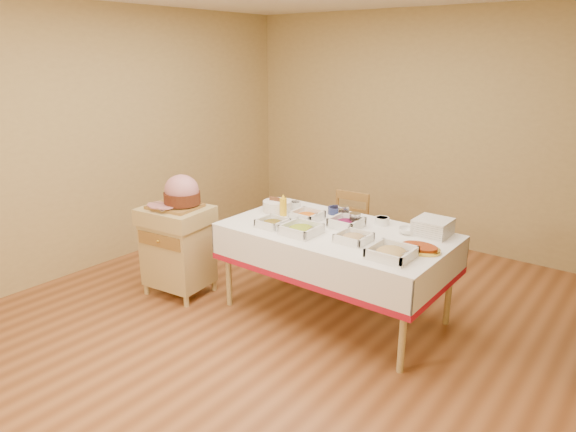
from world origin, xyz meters
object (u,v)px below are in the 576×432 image
(dining_chair, at_px, (346,235))
(brass_platter, at_px, (420,248))
(butcher_cart, at_px, (178,245))
(bread_basket, at_px, (277,206))
(preserve_jar_right, at_px, (355,221))
(preserve_jar_left, at_px, (344,213))
(plate_stack, at_px, (433,227))
(dining_table, at_px, (336,248))
(mustard_bottle, at_px, (283,206))
(ham_on_board, at_px, (181,194))

(dining_chair, distance_m, brass_platter, 1.34)
(dining_chair, xyz_separation_m, brass_platter, (1.07, -0.74, 0.34))
(butcher_cart, height_order, bread_basket, bread_basket)
(preserve_jar_right, distance_m, brass_platter, 0.67)
(preserve_jar_left, distance_m, plate_stack, 0.76)
(butcher_cart, bearing_deg, dining_table, 20.86)
(preserve_jar_left, distance_m, mustard_bottle, 0.53)
(bread_basket, height_order, plate_stack, plate_stack)
(dining_chair, xyz_separation_m, preserve_jar_right, (0.42, -0.57, 0.38))
(butcher_cart, xyz_separation_m, bread_basket, (0.66, 0.63, 0.34))
(preserve_jar_left, height_order, brass_platter, preserve_jar_left)
(preserve_jar_right, distance_m, mustard_bottle, 0.67)
(butcher_cart, relative_size, brass_platter, 2.68)
(brass_platter, bearing_deg, ham_on_board, -167.33)
(dining_chair, height_order, bread_basket, bread_basket)
(butcher_cart, distance_m, preserve_jar_left, 1.52)
(ham_on_board, height_order, brass_platter, ham_on_board)
(dining_table, bearing_deg, preserve_jar_left, 109.58)
(brass_platter, bearing_deg, dining_chair, 145.38)
(preserve_jar_right, bearing_deg, ham_on_board, -155.83)
(dining_chair, height_order, preserve_jar_left, preserve_jar_left)
(dining_table, distance_m, ham_on_board, 1.44)
(ham_on_board, height_order, bread_basket, ham_on_board)
(dining_chair, bearing_deg, preserve_jar_left, -61.69)
(preserve_jar_left, height_order, plate_stack, plate_stack)
(bread_basket, bearing_deg, butcher_cart, -136.32)
(dining_table, height_order, preserve_jar_left, preserve_jar_left)
(butcher_cart, height_order, ham_on_board, ham_on_board)
(preserve_jar_left, distance_m, bread_basket, 0.63)
(ham_on_board, xyz_separation_m, preserve_jar_left, (1.22, 0.74, -0.13))
(butcher_cart, bearing_deg, preserve_jar_right, 24.67)
(dining_table, distance_m, butcher_cart, 1.46)
(ham_on_board, bearing_deg, dining_chair, 50.80)
(bread_basket, bearing_deg, preserve_jar_left, 13.39)
(preserve_jar_left, bearing_deg, plate_stack, 8.13)
(dining_table, bearing_deg, bread_basket, 171.13)
(dining_table, bearing_deg, preserve_jar_right, 59.67)
(dining_table, xyz_separation_m, brass_platter, (0.73, -0.02, 0.18))
(mustard_bottle, xyz_separation_m, brass_platter, (1.30, -0.06, -0.07))
(preserve_jar_left, distance_m, brass_platter, 0.87)
(dining_table, bearing_deg, ham_on_board, -159.85)
(butcher_cart, relative_size, bread_basket, 3.16)
(dining_chair, relative_size, preserve_jar_right, 7.01)
(dining_chair, distance_m, plate_stack, 1.13)
(butcher_cart, distance_m, bread_basket, 0.97)
(preserve_jar_right, bearing_deg, butcher_cart, -155.33)
(dining_chair, bearing_deg, preserve_jar_right, -53.33)
(dining_table, xyz_separation_m, preserve_jar_right, (0.09, 0.15, 0.22))
(dining_chair, bearing_deg, ham_on_board, -129.20)
(butcher_cart, bearing_deg, dining_chair, 50.34)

